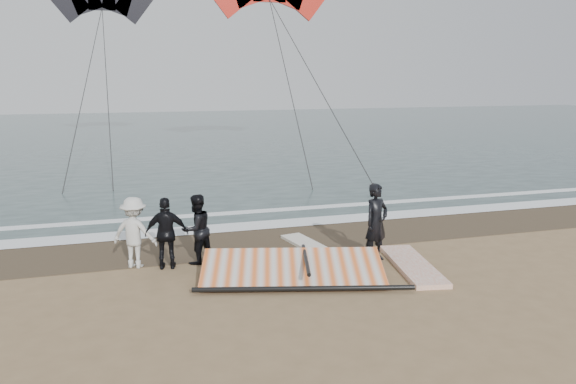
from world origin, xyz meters
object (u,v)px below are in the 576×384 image
object	(u,v)px
man_main	(376,222)
board_white	(413,265)
sail_rig	(288,270)
board_cream	(309,246)

from	to	relation	value
man_main	board_white	size ratio (longest dim) A/B	0.67
sail_rig	man_main	bearing A→B (deg)	14.80
man_main	board_cream	distance (m)	2.04
board_white	board_cream	world-z (taller)	board_white
board_white	sail_rig	xyz separation A→B (m)	(-2.95, 0.13, 0.14)
man_main	sail_rig	bearing A→B (deg)	173.15
board_white	board_cream	bearing A→B (deg)	139.68
board_cream	sail_rig	size ratio (longest dim) A/B	0.48
board_cream	board_white	bearing A→B (deg)	-61.62
board_white	sail_rig	size ratio (longest dim) A/B	0.63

